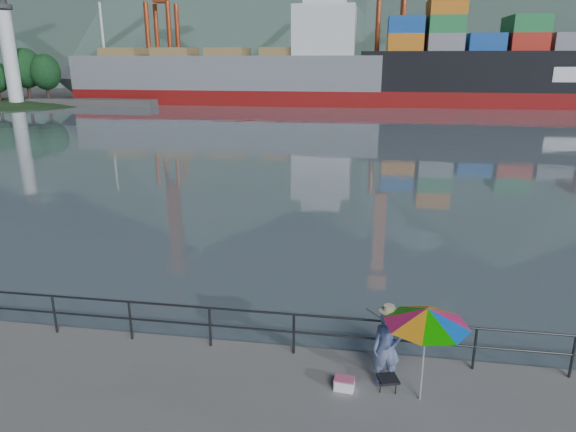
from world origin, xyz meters
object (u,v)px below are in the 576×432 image
object	(u,v)px
cooler_bag	(344,384)
bulk_carrier	(239,75)
beach_umbrella	(427,317)
fisherman	(387,348)

from	to	relation	value
cooler_bag	bulk_carrier	bearing A→B (deg)	111.69
cooler_bag	beach_umbrella	bearing A→B (deg)	2.54
bulk_carrier	fisherman	bearing A→B (deg)	-73.36
bulk_carrier	beach_umbrella	bearing A→B (deg)	-72.94
fisherman	cooler_bag	size ratio (longest dim) A/B	4.16
beach_umbrella	cooler_bag	world-z (taller)	beach_umbrella
fisherman	beach_umbrella	size ratio (longest dim) A/B	0.82
fisherman	beach_umbrella	bearing A→B (deg)	-39.95
fisherman	cooler_bag	xyz separation A→B (m)	(-0.83, -0.36, -0.72)
cooler_bag	fisherman	bearing A→B (deg)	29.31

